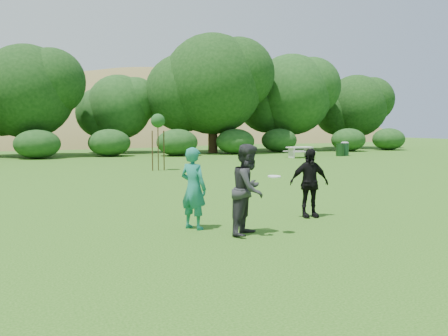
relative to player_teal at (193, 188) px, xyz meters
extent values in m
plane|color=#19470C|center=(1.80, -0.58, -0.91)|extent=(120.00, 120.00, 0.00)
imported|color=#197160|center=(0.00, 0.00, 0.00)|extent=(0.71, 0.79, 1.82)
imported|color=#27282A|center=(0.87, -0.99, 0.05)|extent=(1.17, 1.16, 1.91)
imported|color=black|center=(3.13, 0.17, -0.05)|extent=(1.07, 0.59, 1.72)
cylinder|color=black|center=(18.73, 19.74, -0.46)|extent=(0.60, 0.60, 0.90)
cylinder|color=white|center=(1.33, -1.25, 0.33)|extent=(0.27, 0.27, 0.04)
cylinder|color=#392816|center=(3.26, 13.96, 0.34)|extent=(0.05, 0.05, 2.50)
sphere|color=#1C4D1B|center=(3.26, 13.96, 1.59)|extent=(0.70, 0.70, 0.70)
cylinder|color=#3F2D18|center=(2.96, 13.96, 0.09)|extent=(0.06, 0.06, 2.00)
cylinder|color=#3A2916|center=(3.56, 13.96, 0.09)|extent=(0.06, 0.06, 2.00)
cube|color=beige|center=(15.03, 19.39, -0.19)|extent=(1.80, 0.75, 0.08)
cube|color=beige|center=(14.38, 19.39, -0.57)|extent=(0.10, 0.70, 0.68)
cube|color=beige|center=(15.68, 19.39, -0.57)|extent=(0.10, 0.70, 0.68)
cube|color=#B4B1A6|center=(15.03, 18.79, -0.47)|extent=(1.80, 0.28, 0.06)
cube|color=beige|center=(15.03, 19.99, -0.47)|extent=(1.80, 0.28, 0.06)
cylinder|color=#14371E|center=(19.27, 19.90, -0.46)|extent=(0.60, 0.60, 0.90)
ellipsoid|color=gray|center=(19.27, 19.90, 0.04)|extent=(0.60, 0.60, 0.20)
ellipsoid|color=olive|center=(21.80, 71.42, -15.21)|extent=(100.00, 64.00, 52.00)
ellipsoid|color=olive|center=(-3.20, 57.42, -8.61)|extent=(80.00, 50.00, 28.00)
ellipsoid|color=olive|center=(31.80, 59.42, -7.51)|extent=(60.00, 44.00, 24.00)
cylinder|color=#3A2616|center=(-2.20, 28.42, 0.49)|extent=(0.68, 0.68, 2.80)
sphere|color=#194214|center=(-2.20, 28.42, 3.75)|extent=(6.73, 6.73, 6.73)
cylinder|color=#3A2616|center=(4.80, 30.42, 0.23)|extent=(0.60, 0.60, 2.27)
sphere|color=#194214|center=(4.80, 30.42, 2.81)|extent=(5.22, 5.22, 5.22)
cylinder|color=#3A2616|center=(11.80, 27.42, 0.75)|extent=(0.76, 0.76, 3.32)
sphere|color=#194214|center=(11.80, 27.42, 4.66)|extent=(8.12, 8.12, 8.12)
cylinder|color=#3A2616|center=(19.80, 28.42, 0.58)|extent=(0.71, 0.71, 2.97)
sphere|color=#194214|center=(19.80, 28.42, 4.05)|extent=(7.19, 7.19, 7.19)
cylinder|color=#3A2616|center=(27.80, 29.42, 0.32)|extent=(0.62, 0.62, 2.45)
sphere|color=#194214|center=(27.80, 29.42, 3.21)|extent=(6.03, 6.03, 6.03)
camera|label=1|loc=(-3.77, -10.25, 1.40)|focal=40.00mm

